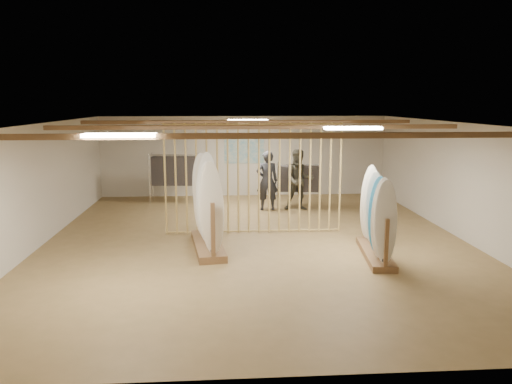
{
  "coord_description": "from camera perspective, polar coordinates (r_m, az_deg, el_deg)",
  "views": [
    {
      "loc": [
        -0.81,
        -11.52,
        3.29
      ],
      "look_at": [
        0.0,
        0.0,
        1.2
      ],
      "focal_mm": 35.0,
      "sensor_mm": 36.0,
      "label": 1
    }
  ],
  "objects": [
    {
      "name": "floor",
      "position": [
        12.0,
        0.0,
        -5.64
      ],
      "size": [
        12.0,
        12.0,
        0.0
      ],
      "primitive_type": "plane",
      "color": "olive",
      "rests_on": "ground"
    },
    {
      "name": "ceiling",
      "position": [
        11.55,
        0.0,
        7.83
      ],
      "size": [
        12.0,
        12.0,
        0.0
      ],
      "primitive_type": "plane",
      "rotation": [
        3.14,
        0.0,
        0.0
      ],
      "color": "gray",
      "rests_on": "ground"
    },
    {
      "name": "wall_back",
      "position": [
        17.64,
        -1.37,
        4.11
      ],
      "size": [
        12.0,
        0.0,
        12.0
      ],
      "primitive_type": "plane",
      "rotation": [
        1.57,
        0.0,
        0.0
      ],
      "color": "beige",
      "rests_on": "ground"
    },
    {
      "name": "wall_front",
      "position": [
        5.89,
        4.13,
        -8.51
      ],
      "size": [
        12.0,
        0.0,
        12.0
      ],
      "primitive_type": "plane",
      "rotation": [
        -1.57,
        0.0,
        0.0
      ],
      "color": "beige",
      "rests_on": "ground"
    },
    {
      "name": "wall_left",
      "position": [
        12.4,
        -23.72,
        0.62
      ],
      "size": [
        0.0,
        12.0,
        12.0
      ],
      "primitive_type": "plane",
      "rotation": [
        1.57,
        0.0,
        1.57
      ],
      "color": "beige",
      "rests_on": "ground"
    },
    {
      "name": "wall_right",
      "position": [
        13.04,
        22.5,
        1.14
      ],
      "size": [
        0.0,
        12.0,
        12.0
      ],
      "primitive_type": "plane",
      "rotation": [
        1.57,
        0.0,
        -1.57
      ],
      "color": "beige",
      "rests_on": "ground"
    },
    {
      "name": "ceiling_slats",
      "position": [
        11.56,
        0.0,
        7.43
      ],
      "size": [
        9.5,
        6.12,
        0.1
      ],
      "primitive_type": "cube",
      "color": "brown",
      "rests_on": "ground"
    },
    {
      "name": "light_panels",
      "position": [
        11.56,
        0.0,
        7.53
      ],
      "size": [
        1.2,
        0.35,
        0.06
      ],
      "primitive_type": "cube",
      "color": "white",
      "rests_on": "ground"
    },
    {
      "name": "bamboo_partition",
      "position": [
        12.49,
        -0.26,
        1.56
      ],
      "size": [
        4.45,
        0.05,
        2.78
      ],
      "color": "tan",
      "rests_on": "ground"
    },
    {
      "name": "poster",
      "position": [
        17.6,
        -1.36,
        4.75
      ],
      "size": [
        1.4,
        0.03,
        0.9
      ],
      "primitive_type": "cube",
      "color": "teal",
      "rests_on": "ground"
    },
    {
      "name": "rack_left",
      "position": [
        11.25,
        -5.57,
        -2.95
      ],
      "size": [
        0.87,
        2.3,
        2.14
      ],
      "rotation": [
        0.0,
        0.0,
        0.13
      ],
      "color": "brown",
      "rests_on": "floor"
    },
    {
      "name": "rack_right",
      "position": [
        11.01,
        13.57,
        -4.08
      ],
      "size": [
        0.76,
        2.28,
        1.8
      ],
      "rotation": [
        0.0,
        0.0,
        -0.12
      ],
      "color": "brown",
      "rests_on": "floor"
    },
    {
      "name": "clothing_rack_a",
      "position": [
        16.51,
        -9.35,
        2.41
      ],
      "size": [
        1.53,
        0.51,
        1.65
      ],
      "rotation": [
        0.0,
        0.0,
        -0.09
      ],
      "color": "silver",
      "rests_on": "floor"
    },
    {
      "name": "clothing_rack_b",
      "position": [
        15.67,
        4.93,
        1.53
      ],
      "size": [
        1.31,
        0.5,
        1.41
      ],
      "rotation": [
        0.0,
        0.0,
        -0.14
      ],
      "color": "silver",
      "rests_on": "floor"
    },
    {
      "name": "shopper_a",
      "position": [
        15.24,
        1.29,
        1.77
      ],
      "size": [
        0.77,
        0.53,
        2.08
      ],
      "primitive_type": "imported",
      "rotation": [
        0.0,
        0.0,
        3.17
      ],
      "color": "#25262C",
      "rests_on": "floor"
    },
    {
      "name": "shopper_b",
      "position": [
        15.3,
        4.95,
        1.85
      ],
      "size": [
        1.08,
        0.87,
        2.12
      ],
      "primitive_type": "imported",
      "rotation": [
        0.0,
        0.0,
        -0.07
      ],
      "color": "#3D3A2F",
      "rests_on": "floor"
    }
  ]
}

